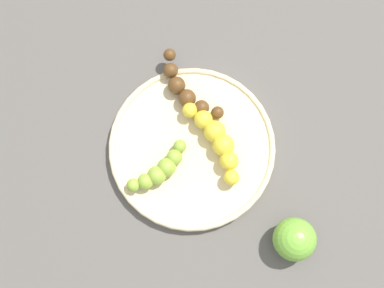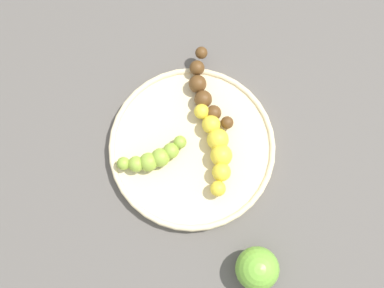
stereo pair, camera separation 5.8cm
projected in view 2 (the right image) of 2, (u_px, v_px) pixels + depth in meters
name	position (u px, v px, depth m)	size (l,w,h in m)	color
ground_plane	(192.00, 149.00, 0.81)	(2.40, 2.40, 0.00)	#56514C
fruit_bowl	(192.00, 147.00, 0.80)	(0.28, 0.28, 0.02)	beige
banana_yellow	(217.00, 148.00, 0.78)	(0.12, 0.12, 0.04)	yellow
banana_overripe	(204.00, 90.00, 0.80)	(0.10, 0.12, 0.03)	#593819
banana_green	(154.00, 158.00, 0.77)	(0.10, 0.08, 0.03)	#8CAD38
apple_green	(257.00, 269.00, 0.74)	(0.07, 0.07, 0.07)	#72B238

